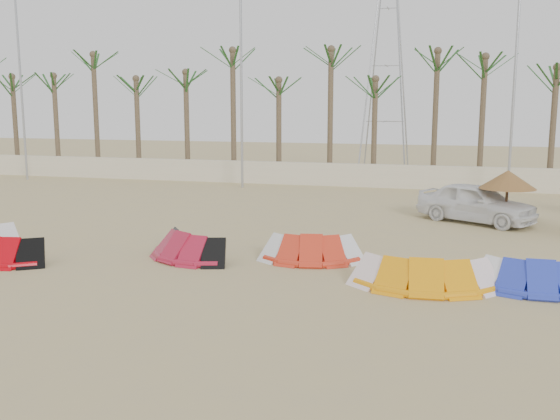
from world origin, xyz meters
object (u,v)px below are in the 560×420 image
(kite_red_right, at_px, (314,246))
(kite_orange, at_px, (426,269))
(parasol_left, at_px, (508,180))
(car, at_px, (476,203))
(kite_red_left, at_px, (4,246))
(kite_red_mid, at_px, (191,244))
(kite_blue, at_px, (537,272))

(kite_red_right, bearing_deg, kite_orange, -29.02)
(kite_orange, distance_m, parasol_left, 9.36)
(kite_red_right, relative_size, car, 0.70)
(kite_orange, height_order, car, car)
(kite_red_right, xyz_separation_m, parasol_left, (5.98, 7.01, 1.38))
(kite_red_right, distance_m, parasol_left, 9.32)
(kite_red_left, height_order, kite_orange, same)
(kite_red_mid, distance_m, kite_orange, 7.15)
(kite_blue, height_order, car, car)
(kite_red_right, distance_m, kite_blue, 6.25)
(kite_red_mid, height_order, car, car)
(kite_red_mid, xyz_separation_m, car, (8.60, 8.19, 0.37))
(kite_red_right, distance_m, kite_orange, 3.84)
(kite_red_right, xyz_separation_m, car, (4.91, 7.51, 0.37))
(parasol_left, bearing_deg, car, 155.06)
(kite_red_left, relative_size, kite_red_right, 1.12)
(kite_red_right, xyz_separation_m, kite_blue, (6.09, -1.42, 0.00))
(kite_red_left, distance_m, car, 17.08)
(kite_red_mid, bearing_deg, kite_orange, -9.56)
(kite_red_left, bearing_deg, kite_orange, 2.48)
(parasol_left, distance_m, car, 1.55)
(kite_orange, xyz_separation_m, parasol_left, (2.62, 8.88, 1.38))
(kite_red_mid, distance_m, car, 11.88)
(kite_orange, height_order, parasol_left, parasol_left)
(car, bearing_deg, parasol_left, -85.39)
(kite_red_mid, bearing_deg, parasol_left, 38.49)
(kite_blue, height_order, parasol_left, parasol_left)
(kite_red_left, bearing_deg, car, 35.47)
(kite_orange, bearing_deg, kite_red_mid, 170.44)
(kite_red_right, bearing_deg, kite_red_mid, -169.65)
(kite_red_mid, relative_size, kite_red_right, 1.10)
(kite_red_left, bearing_deg, kite_red_right, 14.90)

